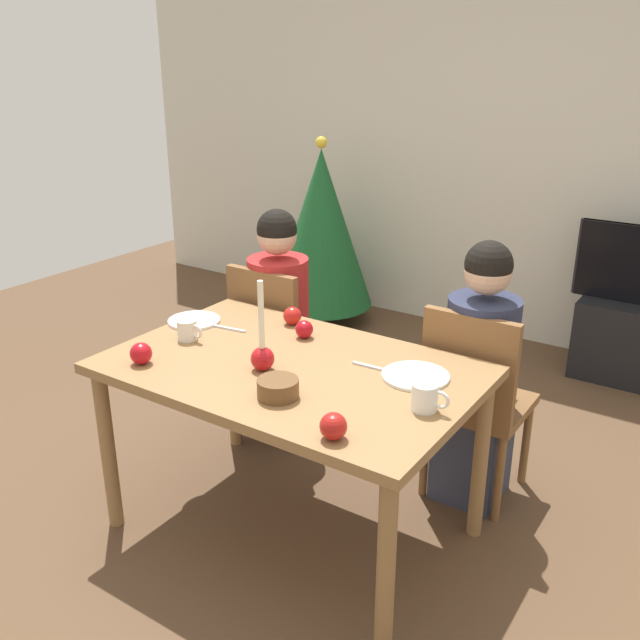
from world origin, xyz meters
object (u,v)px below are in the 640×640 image
chair_right (474,394)px  plate_right (416,376)px  chair_left (275,341)px  person_right_child (478,379)px  tv_stand (633,341)px  dining_table (291,385)px  candle_centerpiece (262,352)px  bowl_walnuts (278,388)px  apple_by_left_plate (141,353)px  person_left_child (279,328)px  mug_left (188,330)px  plate_left (194,321)px  mug_right (425,397)px  apple_far_edge (292,316)px  apple_near_candle (304,329)px  christmas_tree (321,229)px  apple_by_right_mug (333,426)px

chair_right → plate_right: chair_right is taller
chair_left → person_right_child: bearing=1.8°
tv_stand → dining_table: bearing=-110.4°
dining_table → plate_right: bearing=20.7°
person_right_child → candle_centerpiece: person_right_child is taller
tv_stand → bowl_walnuts: bowl_walnuts is taller
bowl_walnuts → apple_by_left_plate: 0.60m
person_left_child → bowl_walnuts: (0.66, -0.87, 0.21)m
plate_right → mug_left: bearing=-168.0°
chair_right → person_left_child: size_ratio=0.77×
chair_right → apple_by_left_plate: size_ratio=10.61×
candle_centerpiece → person_right_child: bearing=51.8°
chair_left → person_left_child: (0.00, 0.03, 0.06)m
plate_left → mug_right: bearing=-7.9°
dining_table → chair_left: size_ratio=1.56×
mug_right → apple_far_edge: bearing=155.0°
chair_right → apple_by_left_plate: 1.38m
apple_near_candle → person_right_child: bearing=31.8°
apple_by_left_plate → christmas_tree: bearing=107.6°
tv_stand → apple_near_candle: apple_near_candle is taller
person_right_child → mug_left: 1.24m
apple_by_right_mug → mug_left: bearing=160.4°
dining_table → candle_centerpiece: 0.19m
plate_right → dining_table: bearing=-159.3°
bowl_walnuts → apple_near_candle: bearing=115.3°
dining_table → mug_right: size_ratio=10.43×
candle_centerpiece → bowl_walnuts: candle_centerpiece is taller
apple_near_candle → chair_left: bearing=140.2°
chair_left → bowl_walnuts: 1.10m
christmas_tree → chair_right: bearing=-39.8°
chair_left → apple_far_edge: size_ratio=11.27×
apple_by_left_plate → tv_stand: bearing=62.8°
dining_table → plate_left: (-0.62, 0.13, 0.09)m
chair_left → apple_by_left_plate: 0.96m
person_right_child → apple_near_candle: person_right_child is taller
tv_stand → bowl_walnuts: size_ratio=4.39×
mug_right → bowl_walnuts: (-0.46, -0.20, -0.01)m
person_left_child → person_right_child: 1.05m
mug_left → bowl_walnuts: 0.65m
christmas_tree → candle_centerpiece: christmas_tree is taller
dining_table → plate_left: 0.64m
apple_by_right_mug → plate_left: bearing=154.8°
chair_left → bowl_walnuts: size_ratio=6.18×
dining_table → plate_right: plate_right is taller
apple_near_candle → bowl_walnuts: bearing=-64.7°
dining_table → apple_far_edge: size_ratio=17.54×
person_right_child → apple_by_left_plate: 1.39m
chair_left → chair_right: same height
chair_right → apple_by_left_plate: (-0.99, -0.91, 0.28)m
apple_by_left_plate → apple_by_right_mug: bearing=-3.6°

